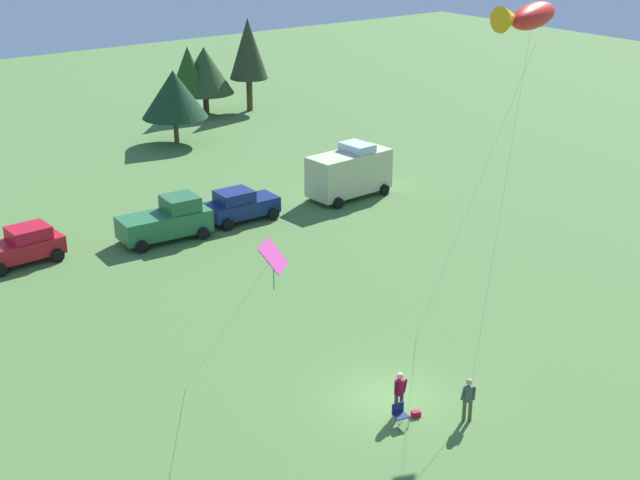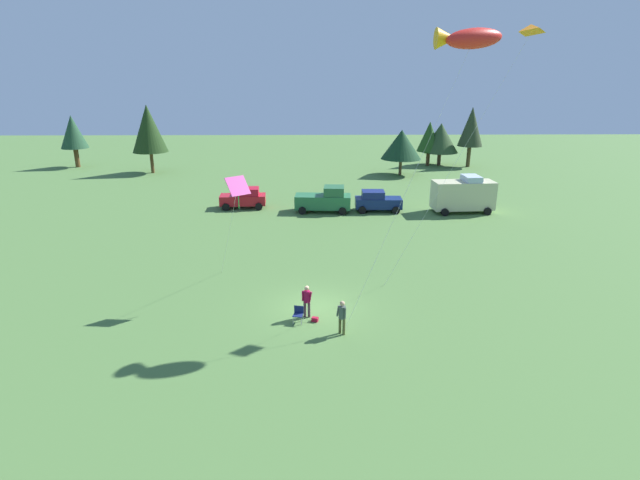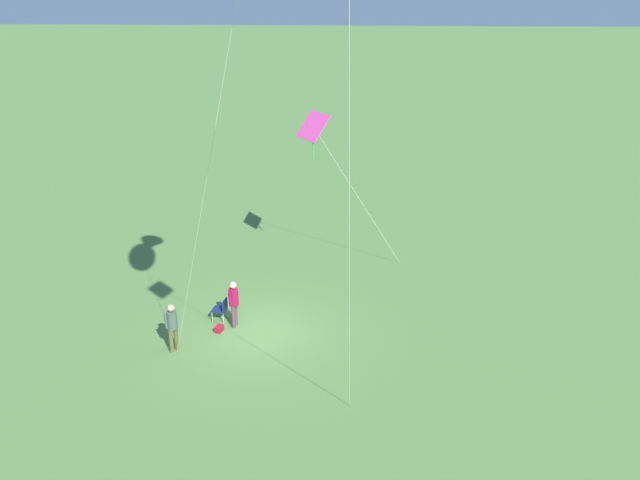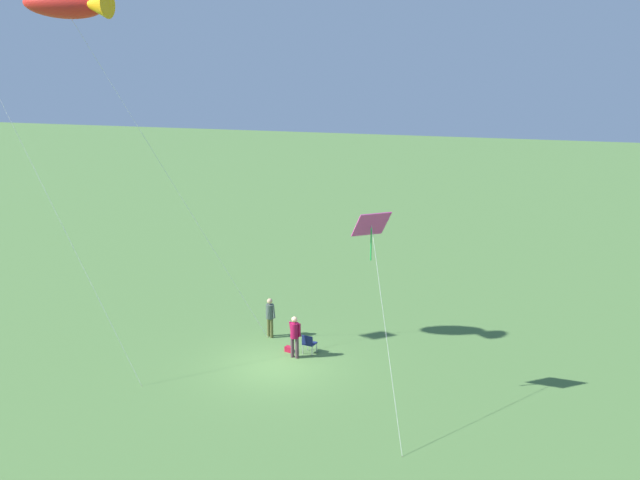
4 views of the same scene
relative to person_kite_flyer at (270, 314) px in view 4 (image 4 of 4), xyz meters
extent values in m
plane|color=#4C7239|center=(-1.24, 2.81, -1.02)|extent=(160.00, 160.00, 0.00)
cylinder|color=#4D5128|center=(0.09, -0.06, -0.60)|extent=(0.14, 0.14, 0.85)
cylinder|color=#4D5128|center=(-0.09, 0.07, -0.60)|extent=(0.14, 0.14, 0.85)
cylinder|color=#3D4D46|center=(0.00, 0.00, 0.14)|extent=(0.47, 0.47, 0.62)
sphere|color=tan|center=(0.00, 0.00, 0.60)|extent=(0.24, 0.24, 0.24)
cylinder|color=#3D4D46|center=(0.13, -0.16, 0.17)|extent=(0.14, 0.14, 0.55)
cylinder|color=#3D4D46|center=(-0.19, 0.07, 0.17)|extent=(0.19, 0.17, 0.56)
cube|color=#141F50|center=(-2.14, 1.21, -0.60)|extent=(0.56, 0.56, 0.04)
cube|color=#141F50|center=(-2.10, 1.42, -0.40)|extent=(0.48, 0.13, 0.40)
cylinder|color=#A5A8AD|center=(-1.98, 0.96, -0.81)|extent=(0.03, 0.03, 0.42)
cylinder|color=#A5A8AD|center=(-2.39, 1.04, -0.81)|extent=(0.03, 0.03, 0.42)
cylinder|color=#A5A8AD|center=(-1.90, 1.37, -0.81)|extent=(0.03, 0.03, 0.42)
cylinder|color=#A5A8AD|center=(-2.31, 1.45, -0.81)|extent=(0.03, 0.03, 0.42)
cylinder|color=#4E353D|center=(-1.59, 1.79, -0.60)|extent=(0.14, 0.14, 0.85)
cylinder|color=#4E353D|center=(-1.81, 1.84, -0.60)|extent=(0.14, 0.14, 0.85)
cylinder|color=maroon|center=(-1.70, 1.82, 0.14)|extent=(0.41, 0.41, 0.62)
sphere|color=tan|center=(-1.70, 1.82, 0.60)|extent=(0.24, 0.24, 0.24)
cylinder|color=maroon|center=(-1.52, 1.71, 0.17)|extent=(0.19, 0.13, 0.56)
cylinder|color=maroon|center=(-1.91, 1.80, 0.17)|extent=(0.11, 0.11, 0.55)
cube|color=maroon|center=(-1.29, 1.31, -0.91)|extent=(0.37, 0.31, 0.22)
ellipsoid|color=red|center=(6.31, 3.84, 12.53)|extent=(3.17, 1.82, 1.18)
cone|color=#F9A711|center=(5.00, 3.84, 12.53)|extent=(1.02, 1.00, 1.00)
sphere|color=yellow|center=(7.11, 4.14, 12.64)|extent=(0.25, 0.25, 0.25)
cylinder|color=silver|center=(3.20, 1.97, 5.76)|extent=(6.24, 3.74, 13.55)
cylinder|color=#4C3823|center=(0.09, 0.11, -1.02)|extent=(0.04, 0.04, 0.01)
cylinder|color=silver|center=(6.31, 5.74, 5.95)|extent=(6.84, 0.27, 13.94)
cylinder|color=#4C3823|center=(2.90, 5.87, -1.02)|extent=(0.04, 0.04, 0.01)
cube|color=#D43D96|center=(-5.32, 4.49, 5.32)|extent=(1.36, 1.30, 0.90)
cylinder|color=green|center=(-5.32, 4.49, 4.64)|extent=(0.04, 0.04, 1.14)
cylinder|color=silver|center=(-6.25, 6.26, 2.15)|extent=(1.87, 3.57, 6.35)
cylinder|color=#4C3823|center=(-7.18, 8.04, -1.02)|extent=(0.04, 0.04, 0.01)
camera|label=1|loc=(-20.87, -18.99, 17.13)|focal=50.00mm
camera|label=2|loc=(-1.40, -21.43, 10.94)|focal=28.00mm
camera|label=3|loc=(21.41, 5.56, 12.41)|focal=42.00mm
camera|label=4|loc=(-10.49, 28.30, 11.05)|focal=42.00mm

